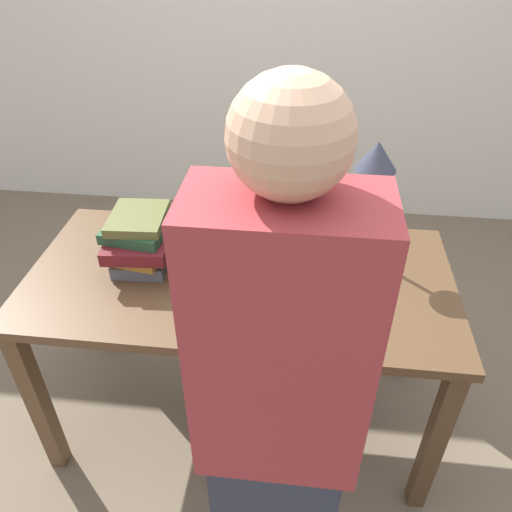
{
  "coord_description": "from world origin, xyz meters",
  "views": [
    {
      "loc": [
        0.22,
        -1.37,
        1.87
      ],
      "look_at": [
        0.06,
        0.01,
        0.85
      ],
      "focal_mm": 35.0,
      "sensor_mm": 36.0,
      "label": 1
    }
  ],
  "objects_px": {
    "book_stack_tall": "(141,238)",
    "person_reader": "(277,435)",
    "book_standing_upright": "(192,245)",
    "pencil": "(282,311)",
    "open_book": "(267,268)",
    "reading_lamp": "(375,172)",
    "coffee_mug": "(326,249)"
  },
  "relations": [
    {
      "from": "book_stack_tall",
      "to": "person_reader",
      "type": "xyz_separation_m",
      "value": [
        0.54,
        -0.7,
        -0.04
      ]
    },
    {
      "from": "book_standing_upright",
      "to": "pencil",
      "type": "height_order",
      "value": "book_standing_upright"
    },
    {
      "from": "pencil",
      "to": "person_reader",
      "type": "xyz_separation_m",
      "value": [
        0.02,
        -0.49,
        0.05
      ]
    },
    {
      "from": "book_stack_tall",
      "to": "book_standing_upright",
      "type": "relative_size",
      "value": 1.37
    },
    {
      "from": "open_book",
      "to": "person_reader",
      "type": "xyz_separation_m",
      "value": [
        0.09,
        -0.69,
        0.04
      ]
    },
    {
      "from": "pencil",
      "to": "book_stack_tall",
      "type": "bearing_deg",
      "value": 157.58
    },
    {
      "from": "pencil",
      "to": "person_reader",
      "type": "distance_m",
      "value": 0.49
    },
    {
      "from": "book_stack_tall",
      "to": "reading_lamp",
      "type": "distance_m",
      "value": 0.84
    },
    {
      "from": "open_book",
      "to": "pencil",
      "type": "relative_size",
      "value": 2.95
    },
    {
      "from": "book_standing_upright",
      "to": "pencil",
      "type": "xyz_separation_m",
      "value": [
        0.33,
        -0.17,
        -0.11
      ]
    },
    {
      "from": "book_stack_tall",
      "to": "coffee_mug",
      "type": "relative_size",
      "value": 2.86
    },
    {
      "from": "book_standing_upright",
      "to": "person_reader",
      "type": "xyz_separation_m",
      "value": [
        0.35,
        -0.66,
        -0.06
      ]
    },
    {
      "from": "coffee_mug",
      "to": "open_book",
      "type": "bearing_deg",
      "value": -152.34
    },
    {
      "from": "reading_lamp",
      "to": "open_book",
      "type": "bearing_deg",
      "value": -156.41
    },
    {
      "from": "open_book",
      "to": "coffee_mug",
      "type": "distance_m",
      "value": 0.23
    },
    {
      "from": "reading_lamp",
      "to": "coffee_mug",
      "type": "relative_size",
      "value": 4.09
    },
    {
      "from": "reading_lamp",
      "to": "pencil",
      "type": "distance_m",
      "value": 0.56
    },
    {
      "from": "book_standing_upright",
      "to": "book_stack_tall",
      "type": "bearing_deg",
      "value": 164.91
    },
    {
      "from": "person_reader",
      "to": "book_stack_tall",
      "type": "bearing_deg",
      "value": -52.39
    },
    {
      "from": "reading_lamp",
      "to": "coffee_mug",
      "type": "bearing_deg",
      "value": -162.89
    },
    {
      "from": "book_standing_upright",
      "to": "coffee_mug",
      "type": "height_order",
      "value": "book_standing_upright"
    },
    {
      "from": "person_reader",
      "to": "pencil",
      "type": "bearing_deg",
      "value": -87.15
    },
    {
      "from": "book_stack_tall",
      "to": "pencil",
      "type": "relative_size",
      "value": 1.75
    },
    {
      "from": "book_stack_tall",
      "to": "person_reader",
      "type": "distance_m",
      "value": 0.89
    },
    {
      "from": "open_book",
      "to": "person_reader",
      "type": "relative_size",
      "value": 0.32
    },
    {
      "from": "book_stack_tall",
      "to": "reading_lamp",
      "type": "bearing_deg",
      "value": 9.66
    },
    {
      "from": "coffee_mug",
      "to": "person_reader",
      "type": "relative_size",
      "value": 0.07
    },
    {
      "from": "reading_lamp",
      "to": "person_reader",
      "type": "distance_m",
      "value": 0.92
    },
    {
      "from": "coffee_mug",
      "to": "reading_lamp",
      "type": "bearing_deg",
      "value": 17.11
    },
    {
      "from": "open_book",
      "to": "reading_lamp",
      "type": "height_order",
      "value": "reading_lamp"
    },
    {
      "from": "book_standing_upright",
      "to": "person_reader",
      "type": "distance_m",
      "value": 0.75
    },
    {
      "from": "book_standing_upright",
      "to": "coffee_mug",
      "type": "bearing_deg",
      "value": 12.26
    }
  ]
}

